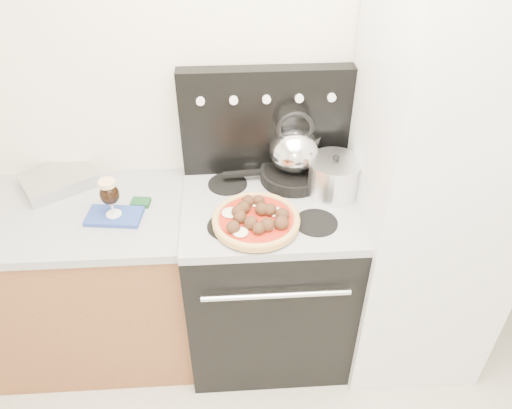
{
  "coord_description": "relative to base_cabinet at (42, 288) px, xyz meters",
  "views": [
    {
      "loc": [
        -0.09,
        -0.54,
        2.24
      ],
      "look_at": [
        0.01,
        1.05,
        1.01
      ],
      "focal_mm": 35.0,
      "sensor_mm": 36.0,
      "label": 1
    }
  ],
  "objects": [
    {
      "name": "beer_glass",
      "position": [
        0.44,
        -0.06,
        0.58
      ],
      "size": [
        0.1,
        0.1,
        0.18
      ],
      "primitive_type": null,
      "rotation": [
        0.0,
        0.0,
        -0.31
      ],
      "color": "black",
      "rests_on": "oven_mitt"
    },
    {
      "name": "foil_sheet",
      "position": [
        0.15,
        0.19,
        0.5
      ],
      "size": [
        0.38,
        0.35,
        0.06
      ],
      "primitive_type": "cube",
      "rotation": [
        0.0,
        0.0,
        0.56
      ],
      "color": "silver",
      "rests_on": "countertop"
    },
    {
      "name": "stock_pot",
      "position": [
        1.39,
        0.03,
        0.57
      ],
      "size": [
        0.25,
        0.25,
        0.16
      ],
      "primitive_type": "cylinder",
      "rotation": [
        0.0,
        0.0,
        0.15
      ],
      "color": "silver",
      "rests_on": "cooktop"
    },
    {
      "name": "stove_body",
      "position": [
        1.1,
        -0.02,
        0.01
      ],
      "size": [
        0.76,
        0.65,
        0.88
      ],
      "primitive_type": "cube",
      "color": "black",
      "rests_on": "ground"
    },
    {
      "name": "pizza_pan",
      "position": [
        1.04,
        -0.17,
        0.5
      ],
      "size": [
        0.43,
        0.43,
        0.01
      ],
      "primitive_type": "cylinder",
      "rotation": [
        0.0,
        0.0,
        0.32
      ],
      "color": "black",
      "rests_on": "cooktop"
    },
    {
      "name": "tea_kettle",
      "position": [
        1.23,
        0.15,
        0.67
      ],
      "size": [
        0.28,
        0.28,
        0.25
      ],
      "primitive_type": null,
      "rotation": [
        0.0,
        0.0,
        0.3
      ],
      "color": "silver",
      "rests_on": "skillet"
    },
    {
      "name": "countertop",
      "position": [
        0.0,
        0.0,
        0.45
      ],
      "size": [
        1.48,
        0.63,
        0.04
      ],
      "primitive_type": "cube",
      "color": "#A4A4A9",
      "rests_on": "base_cabinet"
    },
    {
      "name": "skillet",
      "position": [
        1.23,
        0.15,
        0.52
      ],
      "size": [
        0.32,
        0.32,
        0.05
      ],
      "primitive_type": "cylinder",
      "rotation": [
        0.0,
        0.0,
        0.08
      ],
      "color": "black",
      "rests_on": "cooktop"
    },
    {
      "name": "pizza",
      "position": [
        1.04,
        -0.17,
        0.53
      ],
      "size": [
        0.43,
        0.43,
        0.05
      ],
      "primitive_type": null,
      "rotation": [
        0.0,
        0.0,
        0.22
      ],
      "color": "tan",
      "rests_on": "pizza_pan"
    },
    {
      "name": "fridge",
      "position": [
        1.8,
        -0.05,
        0.52
      ],
      "size": [
        0.64,
        0.68,
        1.9
      ],
      "primitive_type": "cube",
      "color": "silver",
      "rests_on": "ground"
    },
    {
      "name": "cooktop",
      "position": [
        1.1,
        -0.02,
        0.47
      ],
      "size": [
        0.76,
        0.65,
        0.04
      ],
      "primitive_type": "cube",
      "color": "#ADADB2",
      "rests_on": "stove_body"
    },
    {
      "name": "oven_mitt",
      "position": [
        0.44,
        -0.06,
        0.48
      ],
      "size": [
        0.25,
        0.16,
        0.02
      ],
      "primitive_type": "cube",
      "rotation": [
        0.0,
        0.0,
        -0.13
      ],
      "color": "navy",
      "rests_on": "countertop"
    },
    {
      "name": "backguard",
      "position": [
        1.1,
        0.25,
        0.74
      ],
      "size": [
        0.76,
        0.08,
        0.5
      ],
      "primitive_type": "cube",
      "color": "black",
      "rests_on": "cooktop"
    },
    {
      "name": "room_shell",
      "position": [
        1.02,
        -0.91,
        0.82
      ],
      "size": [
        3.52,
        3.01,
        2.52
      ],
      "color": "beige",
      "rests_on": "ground"
    },
    {
      "name": "base_cabinet",
      "position": [
        0.0,
        0.0,
        0.0
      ],
      "size": [
        1.45,
        0.6,
        0.86
      ],
      "primitive_type": "cube",
      "color": "brown",
      "rests_on": "ground"
    }
  ]
}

